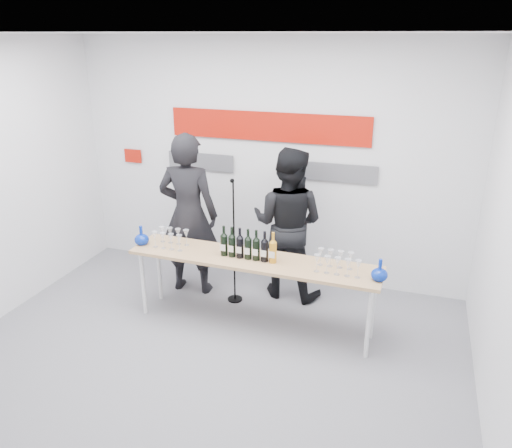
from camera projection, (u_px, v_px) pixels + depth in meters
name	position (u px, v px, depth m)	size (l,w,h in m)	color
ground	(207.00, 356.00, 4.95)	(5.00, 5.00, 0.00)	slate
back_wall	(268.00, 162.00, 6.19)	(5.00, 0.04, 3.00)	silver
signage	(263.00, 138.00, 6.07)	(3.38, 0.02, 0.79)	#AD1407
tasting_table	(253.00, 264.00, 5.22)	(2.68, 0.59, 0.80)	tan
wine_bottles	(248.00, 244.00, 5.14)	(0.62, 0.09, 0.33)	black
decanter_left	(141.00, 235.00, 5.52)	(0.16, 0.16, 0.21)	#082697
decanter_right	(380.00, 270.00, 4.71)	(0.16, 0.16, 0.21)	#082697
glasses_left	(171.00, 238.00, 5.47)	(0.37, 0.23, 0.18)	silver
glasses_right	(336.00, 263.00, 4.89)	(0.46, 0.23, 0.18)	silver
presenter_left	(189.00, 215.00, 5.92)	(0.72, 0.47, 1.97)	black
presenter_right	(288.00, 224.00, 5.85)	(0.88, 0.69, 1.82)	black
mic_stand	(234.00, 265.00, 5.83)	(0.18, 0.18, 1.52)	black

